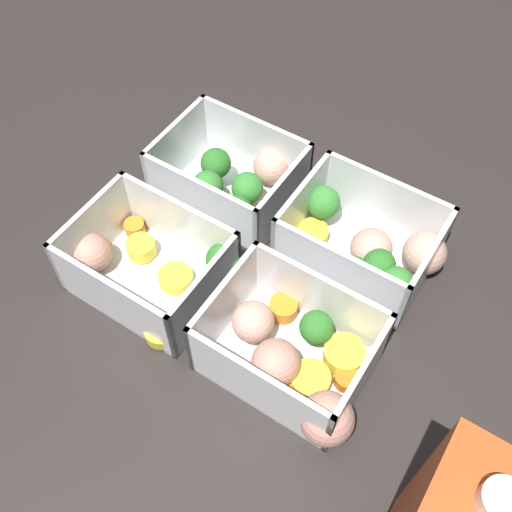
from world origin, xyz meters
name	(u,v)px	position (x,y,z in m)	size (l,w,h in m)	color
ground_plane	(256,270)	(0.00, 0.00, 0.00)	(4.00, 4.00, 0.00)	#282321
container_near_left	(370,248)	(-0.09, -0.07, 0.03)	(0.16, 0.11, 0.07)	white
container_near_right	(233,181)	(0.07, -0.07, 0.03)	(0.14, 0.12, 0.07)	white
container_far_left	(294,359)	(-0.09, 0.07, 0.03)	(0.16, 0.12, 0.07)	white
container_far_right	(149,265)	(0.08, 0.07, 0.03)	(0.16, 0.13, 0.07)	white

